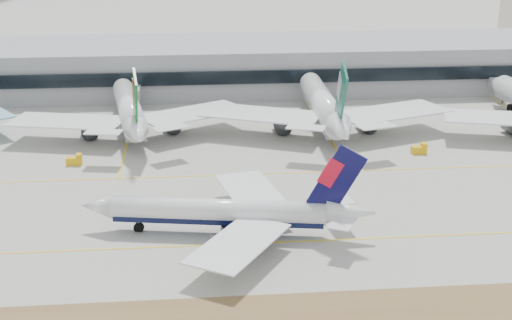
{
  "coord_description": "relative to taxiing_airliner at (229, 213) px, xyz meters",
  "views": [
    {
      "loc": [
        -16.49,
        -117.95,
        54.71
      ],
      "look_at": [
        -3.67,
        18.0,
        7.5
      ],
      "focal_mm": 50.0,
      "sensor_mm": 36.0,
      "label": 1
    }
  ],
  "objects": [
    {
      "name": "ground",
      "position": [
        10.32,
        0.97,
        -4.3
      ],
      "size": [
        3000.0,
        3000.0,
        0.0
      ],
      "primitive_type": "plane",
      "color": "#A3A199",
      "rests_on": "ground"
    },
    {
      "name": "terminal",
      "position": [
        10.32,
        115.8,
        3.21
      ],
      "size": [
        280.0,
        43.1,
        15.0
      ],
      "color": "gray",
      "rests_on": "ground"
    },
    {
      "name": "widebody_eva",
      "position": [
        -22.11,
        65.23,
        1.66
      ],
      "size": [
        62.15,
        61.39,
        22.39
      ],
      "rotation": [
        0.0,
        0.0,
        1.72
      ],
      "color": "white",
      "rests_on": "ground"
    },
    {
      "name": "gse_c",
      "position": [
        48.46,
        41.71,
        -3.25
      ],
      "size": [
        3.55,
        2.0,
        2.6
      ],
      "color": "#E7AA0C",
      "rests_on": "ground"
    },
    {
      "name": "gse_b",
      "position": [
        -33.24,
        41.2,
        -3.25
      ],
      "size": [
        3.55,
        2.0,
        2.6
      ],
      "color": "#E7AA0C",
      "rests_on": "ground"
    },
    {
      "name": "taxiing_airliner",
      "position": [
        0.0,
        0.0,
        0.0
      ],
      "size": [
        52.79,
        45.37,
        17.81
      ],
      "rotation": [
        0.0,
        0.0,
        2.96
      ],
      "color": "white",
      "rests_on": "ground"
    },
    {
      "name": "widebody_cathay",
      "position": [
        28.97,
        63.37,
        2.06
      ],
      "size": [
        67.09,
        65.5,
        23.91
      ],
      "rotation": [
        0.0,
        0.0,
        1.54
      ],
      "color": "white",
      "rests_on": "ground"
    }
  ]
}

